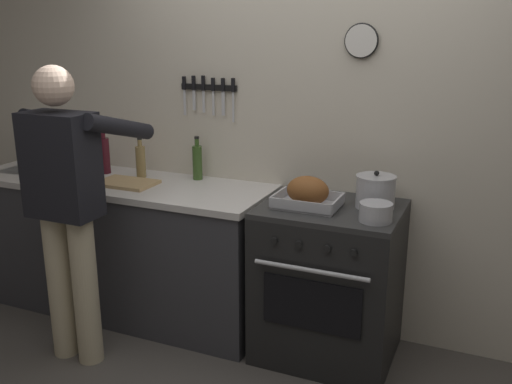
# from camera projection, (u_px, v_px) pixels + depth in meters

# --- Properties ---
(wall_back) EXTENTS (6.00, 0.13, 2.60)m
(wall_back) POSITION_uv_depth(u_px,v_px,m) (315.00, 121.00, 3.40)
(wall_back) COLOR beige
(wall_back) RESTS_ON ground
(counter_block) EXTENTS (2.03, 0.65, 0.90)m
(counter_block) POSITION_uv_depth(u_px,v_px,m) (121.00, 244.00, 3.78)
(counter_block) COLOR #38383D
(counter_block) RESTS_ON ground
(stove) EXTENTS (0.76, 0.67, 0.90)m
(stove) POSITION_uv_depth(u_px,v_px,m) (329.00, 282.00, 3.23)
(stove) COLOR black
(stove) RESTS_ON ground
(person_cook) EXTENTS (0.51, 0.63, 1.66)m
(person_cook) POSITION_uv_depth(u_px,v_px,m) (67.00, 198.00, 3.07)
(person_cook) COLOR #C6B793
(person_cook) RESTS_ON ground
(roasting_pan) EXTENTS (0.35, 0.26, 0.17)m
(roasting_pan) POSITION_uv_depth(u_px,v_px,m) (308.00, 193.00, 3.08)
(roasting_pan) COLOR #B7B7BC
(roasting_pan) RESTS_ON stove
(stock_pot) EXTENTS (0.21, 0.21, 0.20)m
(stock_pot) POSITION_uv_depth(u_px,v_px,m) (376.00, 192.00, 3.07)
(stock_pot) COLOR #B7B7BC
(stock_pot) RESTS_ON stove
(saucepan) EXTENTS (0.17, 0.17, 0.10)m
(saucepan) POSITION_uv_depth(u_px,v_px,m) (376.00, 212.00, 2.85)
(saucepan) COLOR #B7B7BC
(saucepan) RESTS_ON stove
(cutting_board) EXTENTS (0.36, 0.24, 0.02)m
(cutting_board) POSITION_uv_depth(u_px,v_px,m) (127.00, 183.00, 3.54)
(cutting_board) COLOR tan
(cutting_board) RESTS_ON counter_block
(bottle_olive_oil) EXTENTS (0.06, 0.06, 0.28)m
(bottle_olive_oil) POSITION_uv_depth(u_px,v_px,m) (197.00, 162.00, 3.63)
(bottle_olive_oil) COLOR #385623
(bottle_olive_oil) RESTS_ON counter_block
(bottle_wine_red) EXTENTS (0.07, 0.07, 0.30)m
(bottle_wine_red) POSITION_uv_depth(u_px,v_px,m) (104.00, 154.00, 3.79)
(bottle_wine_red) COLOR #47141E
(bottle_wine_red) RESTS_ON counter_block
(bottle_vinegar) EXTENTS (0.06, 0.06, 0.26)m
(bottle_vinegar) POSITION_uv_depth(u_px,v_px,m) (141.00, 161.00, 3.69)
(bottle_vinegar) COLOR #997F4C
(bottle_vinegar) RESTS_ON counter_block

